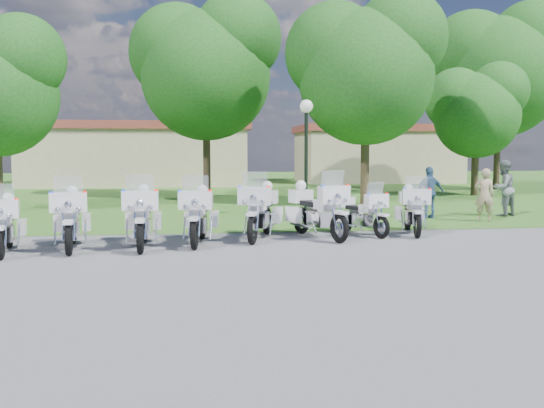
{
  "coord_description": "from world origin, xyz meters",
  "views": [
    {
      "loc": [
        -2.13,
        -13.47,
        2.24
      ],
      "look_at": [
        -0.3,
        1.2,
        0.95
      ],
      "focal_mm": 40.0,
      "sensor_mm": 36.0,
      "label": 1
    }
  ],
  "objects": [
    {
      "name": "tree_1",
      "position": [
        -1.68,
        16.52,
        6.49
      ],
      "size": [
        7.36,
        6.28,
        9.81
      ],
      "color": "#38281C",
      "rests_on": "ground"
    },
    {
      "name": "bystander_c",
      "position": [
        5.56,
        5.8,
        0.86
      ],
      "size": [
        1.05,
        0.54,
        1.72
      ],
      "primitive_type": "imported",
      "rotation": [
        0.0,
        0.0,
        3.26
      ],
      "color": "#385D88",
      "rests_on": "ground"
    },
    {
      "name": "lamp_post",
      "position": [
        1.53,
        6.63,
        3.0
      ],
      "size": [
        0.44,
        0.44,
        3.96
      ],
      "color": "black",
      "rests_on": "ground"
    },
    {
      "name": "motorcycle_1",
      "position": [
        -5.02,
        0.87,
        0.72
      ],
      "size": [
        1.07,
        2.56,
        1.72
      ],
      "rotation": [
        0.0,
        0.0,
        3.29
      ],
      "color": "black",
      "rests_on": "ground"
    },
    {
      "name": "bystander_a",
      "position": [
        6.96,
        4.74,
        0.84
      ],
      "size": [
        0.7,
        0.56,
        1.69
      ],
      "primitive_type": "imported",
      "rotation": [
        0.0,
        0.0,
        2.85
      ],
      "color": "tan",
      "rests_on": "ground"
    },
    {
      "name": "ground",
      "position": [
        0.0,
        0.0,
        0.0
      ],
      "size": [
        100.0,
        100.0,
        0.0
      ],
      "primitive_type": "plane",
      "color": "#5A5A5F",
      "rests_on": "ground"
    },
    {
      "name": "bystander_b",
      "position": [
        8.35,
        6.18,
        0.96
      ],
      "size": [
        1.16,
        1.06,
        1.93
      ],
      "primitive_type": "imported",
      "rotation": [
        0.0,
        0.0,
        -2.71
      ],
      "color": "slate",
      "rests_on": "ground"
    },
    {
      "name": "building_east",
      "position": [
        11.0,
        30.0,
        2.07
      ],
      "size": [
        11.44,
        7.28,
        4.1
      ],
      "color": "tan",
      "rests_on": "ground"
    },
    {
      "name": "motorcycle_6",
      "position": [
        2.23,
        2.33,
        0.61
      ],
      "size": [
        1.22,
        2.04,
        1.45
      ],
      "rotation": [
        0.0,
        0.0,
        3.53
      ],
      "color": "black",
      "rests_on": "ground"
    },
    {
      "name": "motorcycle_7",
      "position": [
        3.71,
        2.42,
        0.67
      ],
      "size": [
        1.08,
        2.36,
        1.6
      ],
      "rotation": [
        0.0,
        0.0,
        2.94
      ],
      "color": "black",
      "rests_on": "ground"
    },
    {
      "name": "motorcycle_0",
      "position": [
        -6.34,
        0.42,
        0.66
      ],
      "size": [
        1.03,
        2.32,
        1.57
      ],
      "rotation": [
        0.0,
        0.0,
        3.33
      ],
      "color": "black",
      "rests_on": "ground"
    },
    {
      "name": "motorcycle_5",
      "position": [
        0.95,
        1.92,
        0.74
      ],
      "size": [
        1.42,
        2.54,
        1.77
      ],
      "rotation": [
        0.0,
        0.0,
        3.48
      ],
      "color": "black",
      "rests_on": "ground"
    },
    {
      "name": "motorcycle_4",
      "position": [
        -0.48,
        1.94,
        0.73
      ],
      "size": [
        1.35,
        2.53,
        1.76
      ],
      "rotation": [
        0.0,
        0.0,
        2.84
      ],
      "color": "black",
      "rests_on": "ground"
    },
    {
      "name": "tree_3",
      "position": [
        11.91,
        15.88,
        4.44
      ],
      "size": [
        5.04,
        4.3,
        6.72
      ],
      "color": "#38281C",
      "rests_on": "ground"
    },
    {
      "name": "tree_4",
      "position": [
        15.22,
        20.08,
        7.15
      ],
      "size": [
        8.1,
        6.91,
        10.8
      ],
      "color": "#38281C",
      "rests_on": "ground"
    },
    {
      "name": "tree_2",
      "position": [
        4.92,
        11.62,
        5.87
      ],
      "size": [
        6.66,
        5.68,
        8.87
      ],
      "color": "#38281C",
      "rests_on": "ground"
    },
    {
      "name": "grass_lawn",
      "position": [
        0.0,
        27.0,
        0.0
      ],
      "size": [
        100.0,
        48.0,
        0.01
      ],
      "primitive_type": "cube",
      "color": "#35621F",
      "rests_on": "ground"
    },
    {
      "name": "motorcycle_2",
      "position": [
        -3.4,
        0.93,
        0.73
      ],
      "size": [
        0.9,
        2.6,
        1.75
      ],
      "rotation": [
        0.0,
        0.0,
        3.18
      ],
      "color": "black",
      "rests_on": "ground"
    },
    {
      "name": "building_west",
      "position": [
        -6.0,
        28.0,
        2.07
      ],
      "size": [
        14.56,
        8.32,
        4.1
      ],
      "color": "tan",
      "rests_on": "ground"
    },
    {
      "name": "motorcycle_3",
      "position": [
        -2.08,
        1.31,
        0.71
      ],
      "size": [
        1.0,
        2.52,
        1.69
      ],
      "rotation": [
        0.0,
        0.0,
        3.03
      ],
      "color": "black",
      "rests_on": "ground"
    }
  ]
}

